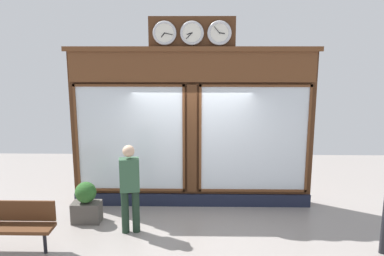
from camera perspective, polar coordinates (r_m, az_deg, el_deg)
shop_facade at (r=8.51m, az=0.02°, el=0.24°), size 5.25×0.42×4.03m
pedestrian at (r=7.49m, az=-8.92°, el=-8.09°), size 0.40×0.28×1.69m
planter_box at (r=8.36m, az=-14.84°, el=-11.55°), size 0.56×0.36×0.41m
planter_shrub at (r=8.21m, az=-14.99°, el=-8.90°), size 0.42×0.42×0.42m
street_bench at (r=7.53m, az=-24.32°, el=-12.25°), size 1.40×0.40×0.87m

